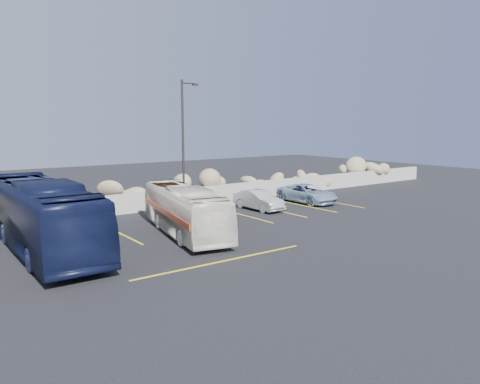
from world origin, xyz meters
TOP-DOWN VIEW (x-y plane):
  - ground at (0.00, 0.00)m, footprint 90.00×90.00m
  - seawall at (0.00, 12.00)m, footprint 60.00×0.40m
  - riprap_pile at (0.00, 13.20)m, footprint 54.00×2.80m
  - parking_lines at (4.64, 5.57)m, footprint 18.16×9.36m
  - lamppost at (2.56, 9.50)m, footprint 1.14×0.18m
  - vintage_bus at (0.12, 5.24)m, footprint 3.71×8.80m
  - tour_coach at (-6.36, 6.16)m, footprint 2.68×11.11m
  - car_a at (3.71, 8.67)m, footprint 1.62×3.99m
  - car_b at (7.17, 8.15)m, footprint 1.48×3.82m
  - car_d at (11.59, 8.27)m, footprint 2.17×4.60m

SIDE VIEW (x-z plane):
  - ground at x=0.00m, z-range 0.00..0.00m
  - parking_lines at x=4.64m, z-range 0.00..0.01m
  - seawall at x=0.00m, z-range 0.00..1.20m
  - car_b at x=7.17m, z-range 0.00..1.24m
  - car_d at x=11.59m, z-range 0.00..1.27m
  - car_a at x=3.71m, z-range 0.00..1.36m
  - vintage_bus at x=0.12m, z-range 0.00..2.39m
  - riprap_pile at x=0.00m, z-range 0.00..2.60m
  - tour_coach at x=-6.36m, z-range 0.00..3.09m
  - lamppost at x=2.56m, z-range 0.30..8.30m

